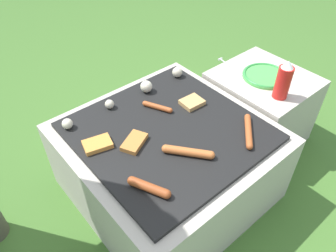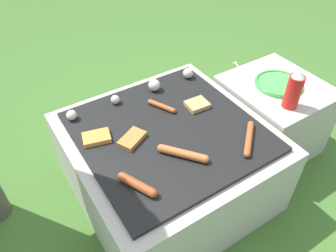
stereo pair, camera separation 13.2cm
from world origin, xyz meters
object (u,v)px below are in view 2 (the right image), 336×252
at_px(condiment_bottle, 294,90).
at_px(fork_utensil, 244,72).
at_px(sausage_front_center, 137,185).
at_px(plate_colorful, 279,83).

bearing_deg(condiment_bottle, fork_utensil, 85.99).
height_order(sausage_front_center, fork_utensil, sausage_front_center).
bearing_deg(fork_utensil, condiment_bottle, -94.01).
distance_m(sausage_front_center, fork_utensil, 0.88).
distance_m(sausage_front_center, condiment_bottle, 0.79).
xyz_separation_m(plate_colorful, fork_utensil, (-0.06, 0.17, -0.01)).
bearing_deg(sausage_front_center, condiment_bottle, 2.27).
bearing_deg(fork_utensil, sausage_front_center, -156.80).
xyz_separation_m(condiment_bottle, fork_utensil, (0.02, 0.31, -0.08)).
relative_size(sausage_front_center, fork_utensil, 0.73).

